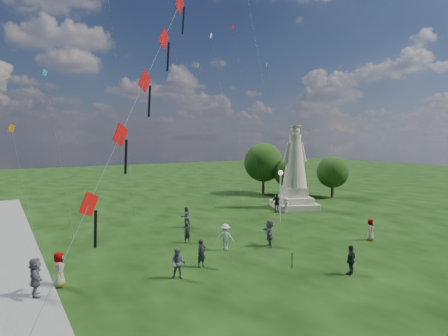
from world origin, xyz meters
TOP-DOWN VIEW (x-y plane):
  - statue at (13.29, 16.90)m, footprint 5.71×5.71m
  - lamppost at (7.27, 12.10)m, footprint 0.43×0.43m
  - tree_row at (18.50, 24.57)m, footprint 9.99×11.69m
  - person_0 at (-3.81, 5.93)m, footprint 0.66×0.51m
  - person_1 at (-5.74, 4.94)m, footprint 0.95×0.89m
  - person_2 at (-0.91, 7.96)m, footprint 1.25×1.20m
  - person_3 at (2.58, 0.58)m, footprint 1.06×0.74m
  - person_4 at (9.37, 4.46)m, footprint 0.90×0.78m
  - person_5 at (-12.38, 6.25)m, footprint 0.81×1.73m
  - person_6 at (-2.28, 10.92)m, footprint 0.58×0.43m
  - person_7 at (-0.33, 15.18)m, footprint 0.93×0.66m
  - person_8 at (10.79, 15.43)m, footprint 0.80×1.15m
  - person_9 at (10.16, 16.04)m, footprint 1.26×0.94m
  - person_10 at (-11.25, 7.13)m, footprint 0.63×0.92m
  - person_11 at (2.16, 7.14)m, footprint 1.37×1.90m
  - red_kite_train at (-7.62, 4.58)m, footprint 9.89×9.35m
  - small_kites at (2.92, 23.66)m, footprint 27.26×17.08m

SIDE VIEW (x-z plane):
  - person_6 at x=-2.28m, z-range 0.00..1.45m
  - person_4 at x=9.37m, z-range 0.00..1.57m
  - person_8 at x=10.79m, z-range 0.00..1.61m
  - person_0 at x=-3.81m, z-range 0.00..1.62m
  - person_3 at x=2.58m, z-range 0.00..1.64m
  - person_1 at x=-5.74m, z-range 0.00..1.68m
  - person_7 at x=-0.33m, z-range 0.00..1.76m
  - person_10 at x=-11.25m, z-range 0.00..1.77m
  - person_2 at x=-0.91m, z-range 0.00..1.77m
  - person_5 at x=-12.38m, z-range 0.00..1.83m
  - person_11 at x=2.16m, z-range 0.00..1.89m
  - person_9 at x=10.16m, z-range 0.00..1.93m
  - statue at x=13.29m, z-range -1.08..7.72m
  - lamppost at x=7.27m, z-range 1.03..5.70m
  - tree_row at x=18.50m, z-range 0.31..7.13m
  - red_kite_train at x=-7.62m, z-range 1.85..17.70m
  - small_kites at x=2.92m, z-range 2.27..25.95m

